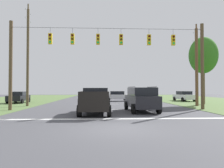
{
  "coord_description": "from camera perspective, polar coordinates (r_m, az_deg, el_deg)",
  "views": [
    {
      "loc": [
        -0.72,
        -9.91,
        1.88
      ],
      "look_at": [
        0.12,
        7.89,
        2.29
      ],
      "focal_mm": 33.82,
      "sensor_mm": 36.0,
      "label": 1
    }
  ],
  "objects": [
    {
      "name": "ground_plane",
      "position": [
        10.11,
        1.48,
        -12.01
      ],
      "size": [
        120.0,
        120.0,
        0.0
      ],
      "primitive_type": "plane",
      "color": "#47474C"
    },
    {
      "name": "stop_bar_stripe",
      "position": [
        13.33,
        0.44,
        -9.39
      ],
      "size": [
        14.82,
        0.45,
        0.01
      ],
      "primitive_type": "cube",
      "color": "white",
      "rests_on": "ground"
    },
    {
      "name": "lane_dash_0",
      "position": [
        19.29,
        -0.55,
        -6.89
      ],
      "size": [
        2.5,
        0.15,
        0.01
      ],
      "primitive_type": "cube",
      "rotation": [
        0.0,
        0.0,
        1.57
      ],
      "color": "white",
      "rests_on": "ground"
    },
    {
      "name": "lane_dash_1",
      "position": [
        25.91,
        -1.1,
        -5.47
      ],
      "size": [
        2.5,
        0.15,
        0.01
      ],
      "primitive_type": "cube",
      "rotation": [
        0.0,
        0.0,
        1.57
      ],
      "color": "white",
      "rests_on": "ground"
    },
    {
      "name": "lane_dash_2",
      "position": [
        34.78,
        -1.51,
        -4.41
      ],
      "size": [
        2.5,
        0.15,
        0.01
      ],
      "primitive_type": "cube",
      "rotation": [
        0.0,
        0.0,
        1.57
      ],
      "color": "white",
      "rests_on": "ground"
    },
    {
      "name": "lane_dash_3",
      "position": [
        39.48,
        -1.66,
        -4.04
      ],
      "size": [
        2.5,
        0.15,
        0.01
      ],
      "primitive_type": "cube",
      "rotation": [
        0.0,
        0.0,
        1.57
      ],
      "color": "white",
      "rests_on": "ground"
    },
    {
      "name": "lane_dash_4",
      "position": [
        50.41,
        -1.89,
        -3.45
      ],
      "size": [
        2.5,
        0.15,
        0.01
      ],
      "primitive_type": "cube",
      "rotation": [
        0.0,
        0.0,
        1.57
      ],
      "color": "white",
      "rests_on": "ground"
    },
    {
      "name": "overhead_signal_span",
      "position": [
        18.98,
        -0.78,
        6.73
      ],
      "size": [
        17.45,
        0.31,
        7.85
      ],
      "color": "brown",
      "rests_on": "ground"
    },
    {
      "name": "pickup_truck",
      "position": [
        16.19,
        -4.46,
        -4.54
      ],
      "size": [
        2.36,
        5.43,
        1.95
      ],
      "color": "black",
      "rests_on": "ground"
    },
    {
      "name": "suv_black",
      "position": [
        17.65,
        7.91,
        -3.96
      ],
      "size": [
        2.42,
        4.9,
        2.05
      ],
      "color": "black",
      "rests_on": "ground"
    },
    {
      "name": "distant_car_crossing_white",
      "position": [
        34.02,
        18.89,
        -3.08
      ],
      "size": [
        2.3,
        4.44,
        1.52
      ],
      "color": "silver",
      "rests_on": "ground"
    },
    {
      "name": "distant_car_oncoming",
      "position": [
        30.53,
        -23.9,
        -3.25
      ],
      "size": [
        2.18,
        4.38,
        1.52
      ],
      "color": "black",
      "rests_on": "ground"
    },
    {
      "name": "distant_car_far_parked",
      "position": [
        32.49,
        1.34,
        -3.24
      ],
      "size": [
        4.35,
        2.13,
        1.52
      ],
      "color": "silver",
      "rests_on": "ground"
    },
    {
      "name": "utility_pole_mid_right",
      "position": [
        24.95,
        21.91,
        4.73
      ],
      "size": [
        0.33,
        1.79,
        9.02
      ],
      "color": "brown",
      "rests_on": "ground"
    },
    {
      "name": "utility_pole_near_left",
      "position": [
        24.74,
        -21.81,
        7.41
      ],
      "size": [
        0.27,
        1.67,
        11.12
      ],
      "color": "brown",
      "rests_on": "ground"
    },
    {
      "name": "tree_roadside_right",
      "position": [
        28.16,
        23.44,
        7.08
      ],
      "size": [
        3.39,
        3.39,
        8.19
      ],
      "color": "brown",
      "rests_on": "ground"
    }
  ]
}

